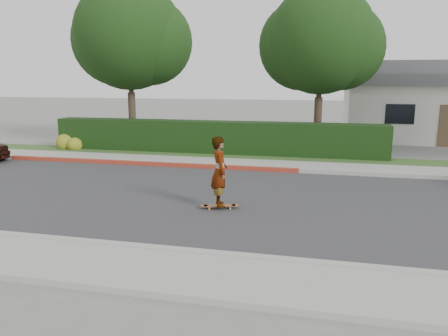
{
  "coord_description": "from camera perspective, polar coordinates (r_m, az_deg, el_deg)",
  "views": [
    {
      "loc": [
        1.85,
        -11.61,
        3.35
      ],
      "look_at": [
        -0.75,
        -0.42,
        1.0
      ],
      "focal_mm": 35.0,
      "sensor_mm": 36.0,
      "label": 1
    }
  ],
  "objects": [
    {
      "name": "hedge",
      "position": [
        19.6,
        -1.36,
        3.94
      ],
      "size": [
        15.0,
        1.0,
        1.5
      ],
      "primitive_type": "cube",
      "color": "black",
      "rests_on": "ground"
    },
    {
      "name": "flowering_shrub",
      "position": [
        22.05,
        -19.62,
        3.04
      ],
      "size": [
        1.4,
        1.0,
        0.9
      ],
      "color": "#2D4C19",
      "rests_on": "ground"
    },
    {
      "name": "sidewalk_far",
      "position": [
        17.03,
        6.61,
        0.35
      ],
      "size": [
        60.0,
        1.6,
        0.12
      ],
      "primitive_type": "cube",
      "color": "gray",
      "rests_on": "ground"
    },
    {
      "name": "curb_far",
      "position": [
        16.15,
        6.24,
        -0.2
      ],
      "size": [
        60.0,
        0.2,
        0.15
      ],
      "primitive_type": "cube",
      "color": "#9E9E99",
      "rests_on": "ground"
    },
    {
      "name": "sidewalk_near",
      "position": [
        7.61,
        -2.39,
        -14.07
      ],
      "size": [
        60.0,
        1.6,
        0.12
      ],
      "primitive_type": "cube",
      "color": "gray",
      "rests_on": "ground"
    },
    {
      "name": "curb_near",
      "position": [
        8.4,
        -0.73,
        -11.4
      ],
      "size": [
        60.0,
        0.2,
        0.15
      ],
      "primitive_type": "cube",
      "color": "#9E9E99",
      "rests_on": "ground"
    },
    {
      "name": "road",
      "position": [
        12.22,
        3.88,
        -4.35
      ],
      "size": [
        60.0,
        8.0,
        0.01
      ],
      "primitive_type": "cube",
      "color": "#2D2D30",
      "rests_on": "ground"
    },
    {
      "name": "planting_strip",
      "position": [
        18.6,
        7.17,
        1.26
      ],
      "size": [
        60.0,
        1.6,
        0.1
      ],
      "primitive_type": "cube",
      "color": "#2D4C1E",
      "rests_on": "ground"
    },
    {
      "name": "house",
      "position": [
        28.31,
        25.89,
        7.89
      ],
      "size": [
        10.6,
        8.6,
        4.3
      ],
      "color": "beige",
      "rests_on": "ground"
    },
    {
      "name": "skateboarder",
      "position": [
        11.24,
        -0.58,
        -0.44
      ],
      "size": [
        0.65,
        0.78,
        1.82
      ],
      "primitive_type": "imported",
      "rotation": [
        0.0,
        0.0,
        1.96
      ],
      "color": "white",
      "rests_on": "skateboard"
    },
    {
      "name": "curb_red_section",
      "position": [
        17.45,
        -10.28,
        0.57
      ],
      "size": [
        12.0,
        0.21,
        0.15
      ],
      "primitive_type": "cube",
      "color": "#993221",
      "rests_on": "ground"
    },
    {
      "name": "tree_center",
      "position": [
        20.85,
        12.52,
        15.58
      ],
      "size": [
        5.66,
        4.84,
        7.44
      ],
      "color": "#33261C",
      "rests_on": "ground"
    },
    {
      "name": "tree_left",
      "position": [
        22.43,
        -12.12,
        16.22
      ],
      "size": [
        5.99,
        5.21,
        8.0
      ],
      "color": "#33261C",
      "rests_on": "ground"
    },
    {
      "name": "ground",
      "position": [
        12.22,
        3.88,
        -4.37
      ],
      "size": [
        120.0,
        120.0,
        0.0
      ],
      "primitive_type": "plane",
      "color": "slate",
      "rests_on": "ground"
    },
    {
      "name": "skateboard",
      "position": [
        11.47,
        -0.57,
        -4.95
      ],
      "size": [
        1.03,
        0.48,
        0.09
      ],
      "rotation": [
        0.0,
        0.0,
        0.29
      ],
      "color": "#C07435",
      "rests_on": "ground"
    }
  ]
}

